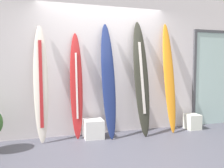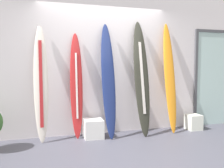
% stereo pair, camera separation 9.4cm
% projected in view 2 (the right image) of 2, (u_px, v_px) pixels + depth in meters
% --- Properties ---
extents(ground, '(8.00, 8.00, 0.04)m').
position_uv_depth(ground, '(123.00, 155.00, 3.68)').
color(ground, '#4D4C58').
extents(wall_back, '(7.20, 0.20, 2.80)m').
position_uv_depth(wall_back, '(102.00, 63.00, 4.82)').
color(wall_back, silver).
rests_on(wall_back, ground).
extents(surfboard_ivory, '(0.26, 0.36, 2.06)m').
position_uv_depth(surfboard_ivory, '(41.00, 84.00, 4.23)').
color(surfboard_ivory, silver).
rests_on(surfboard_ivory, ground).
extents(surfboard_crimson, '(0.23, 0.29, 1.95)m').
position_uv_depth(surfboard_crimson, '(76.00, 86.00, 4.45)').
color(surfboard_crimson, '#B42224').
rests_on(surfboard_crimson, ground).
extents(surfboard_navy, '(0.26, 0.49, 2.15)m').
position_uv_depth(surfboard_navy, '(108.00, 81.00, 4.49)').
color(surfboard_navy, navy).
rests_on(surfboard_navy, ground).
extents(surfboard_charcoal, '(0.30, 0.54, 2.23)m').
position_uv_depth(surfboard_charcoal, '(142.00, 78.00, 4.66)').
color(surfboard_charcoal, '#2B2B23').
rests_on(surfboard_charcoal, ground).
extents(surfboard_sunset, '(0.24, 0.48, 2.22)m').
position_uv_depth(surfboard_sunset, '(170.00, 77.00, 4.88)').
color(surfboard_sunset, orange).
rests_on(surfboard_sunset, ground).
extents(display_block_left, '(0.36, 0.36, 0.35)m').
position_uv_depth(display_block_left, '(93.00, 129.00, 4.48)').
color(display_block_left, white).
rests_on(display_block_left, ground).
extents(display_block_center, '(0.29, 0.29, 0.31)m').
position_uv_depth(display_block_center, '(193.00, 122.00, 5.06)').
color(display_block_center, white).
rests_on(display_block_center, ground).
extents(glass_door, '(1.20, 0.06, 2.14)m').
position_uv_depth(glass_door, '(217.00, 76.00, 5.47)').
color(glass_door, silver).
rests_on(glass_door, ground).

